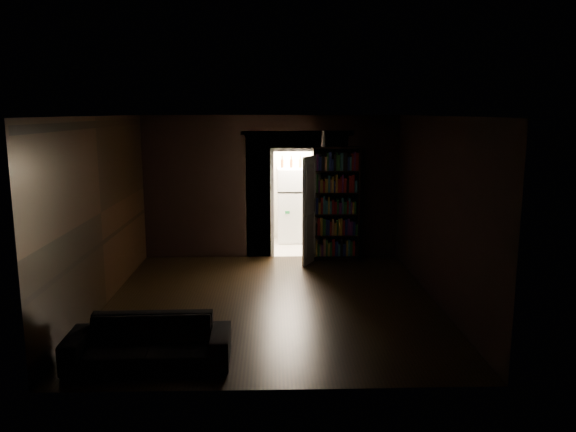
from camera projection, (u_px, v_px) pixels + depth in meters
name	position (u px, v px, depth m)	size (l,w,h in m)	color
ground	(272.00, 302.00, 8.56)	(5.50, 5.50, 0.00)	black
room_walls	(271.00, 184.00, 9.30)	(5.02, 5.61, 2.84)	black
kitchen_alcove	(294.00, 189.00, 12.15)	(2.20, 1.80, 2.60)	#B4AD9D
sofa	(149.00, 335.00, 6.39)	(1.84, 0.80, 0.71)	black
bookshelf	(336.00, 204.00, 10.90)	(0.90, 0.32, 2.20)	black
refrigerator	(294.00, 205.00, 12.46)	(0.74, 0.68, 1.65)	white
door	(312.00, 209.00, 10.70)	(0.85, 0.05, 2.05)	white
figurine	(323.00, 139.00, 10.69)	(0.10, 0.10, 0.31)	silver
bottles	(291.00, 162.00, 12.30)	(0.65, 0.08, 0.26)	black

